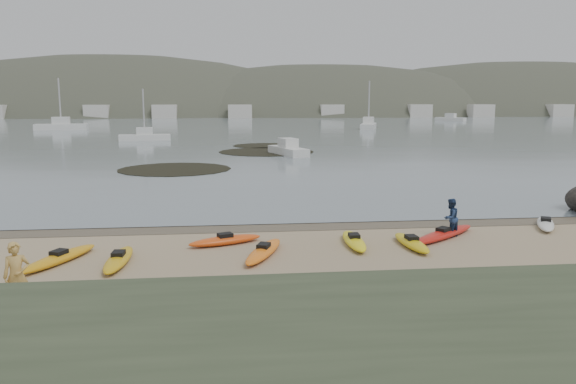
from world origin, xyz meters
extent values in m
plane|color=tan|center=(0.00, 0.00, 0.00)|extent=(600.00, 600.00, 0.00)
plane|color=brown|center=(0.00, -0.30, 0.00)|extent=(60.00, 60.00, 0.00)
plane|color=slate|center=(0.00, 300.00, 0.01)|extent=(1200.00, 1200.00, 0.00)
ellipsoid|color=orange|center=(-8.62, -5.21, 0.17)|extent=(2.20, 3.73, 0.34)
ellipsoid|color=gold|center=(-6.53, -5.59, 0.17)|extent=(0.84, 3.36, 0.34)
ellipsoid|color=#E64E14|center=(-2.85, -3.33, 0.17)|extent=(3.07, 1.79, 0.34)
ellipsoid|color=silver|center=(11.34, -1.91, 0.17)|extent=(2.01, 3.02, 0.34)
ellipsoid|color=red|center=(6.05, -3.31, 0.17)|extent=(4.01, 3.44, 0.34)
ellipsoid|color=yellow|center=(2.17, -3.97, 0.17)|extent=(0.80, 3.24, 0.34)
ellipsoid|color=yellow|center=(4.32, -4.49, 0.17)|extent=(0.89, 3.05, 0.34)
ellipsoid|color=orange|center=(-1.45, -5.08, 0.17)|extent=(1.95, 3.64, 0.34)
imported|color=tan|center=(-8.44, -9.61, 0.94)|extent=(0.79, 0.64, 1.87)
imported|color=navy|center=(6.43, -3.09, 0.81)|extent=(0.99, 0.96, 1.62)
cylinder|color=black|center=(-6.96, 20.94, 0.03)|extent=(9.10, 9.10, 0.04)
cylinder|color=black|center=(1.51, 35.29, 0.03)|extent=(10.25, 10.25, 0.04)
cylinder|color=black|center=(1.92, 43.29, 0.03)|extent=(7.82, 7.82, 0.04)
cube|color=silver|center=(-13.90, 53.77, 0.48)|extent=(7.06, 2.92, 0.96)
cube|color=silver|center=(3.47, 31.73, 0.46)|extent=(3.71, 6.79, 0.92)
cube|color=silver|center=(24.01, 79.50, 0.61)|extent=(5.10, 9.11, 1.23)
cube|color=silver|center=(-32.90, 82.53, 0.64)|extent=(9.41, 3.52, 1.29)
cube|color=silver|center=(54.79, 115.37, 0.54)|extent=(6.86, 7.07, 1.08)
ellipsoid|color=#384235|center=(-45.00, 195.00, -18.00)|extent=(220.00, 120.00, 80.00)
ellipsoid|color=#384235|center=(35.00, 190.00, -15.30)|extent=(200.00, 110.00, 68.00)
ellipsoid|color=#384235|center=(120.00, 200.00, -17.10)|extent=(230.00, 130.00, 76.00)
cube|color=beige|center=(-66.00, 145.00, 2.00)|extent=(7.00, 5.00, 4.00)
cube|color=beige|center=(-42.00, 145.00, 2.00)|extent=(7.00, 5.00, 4.00)
cube|color=beige|center=(-18.00, 145.00, 2.00)|extent=(7.00, 5.00, 4.00)
cube|color=beige|center=(6.00, 145.00, 2.00)|extent=(7.00, 5.00, 4.00)
cube|color=beige|center=(30.00, 145.00, 2.00)|extent=(7.00, 5.00, 4.00)
cube|color=beige|center=(54.00, 145.00, 2.00)|extent=(7.00, 5.00, 4.00)
cube|color=beige|center=(78.00, 145.00, 2.00)|extent=(7.00, 5.00, 4.00)
cube|color=beige|center=(102.00, 145.00, 2.00)|extent=(7.00, 5.00, 4.00)
camera|label=1|loc=(-2.72, -24.92, 5.66)|focal=35.00mm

